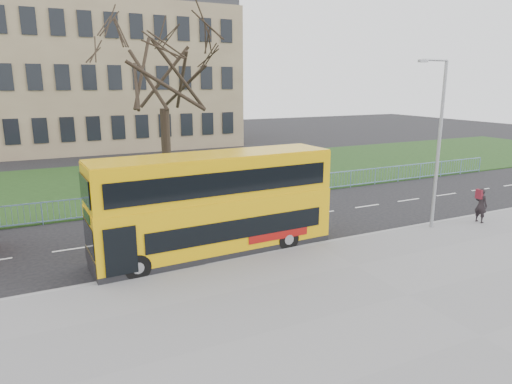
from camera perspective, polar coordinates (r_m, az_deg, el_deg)
ground at (r=20.29m, az=5.04°, el=-5.40°), size 120.00×120.00×0.00m
pavement at (r=15.33m, az=18.45°, el=-12.32°), size 80.00×10.50×0.12m
kerb at (r=19.03m, az=7.46°, el=-6.54°), size 80.00×0.20×0.14m
grass_verge at (r=32.93m, az=-7.86°, el=1.98°), size 80.00×15.40×0.08m
guard_railing at (r=25.78m, az=-2.49°, el=0.03°), size 40.00×0.12×1.10m
bare_tree at (r=27.31m, az=-11.48°, el=12.21°), size 8.37×8.37×11.96m
civic_building at (r=51.64m, az=-21.08°, el=13.14°), size 30.00×15.00×14.00m
yellow_bus at (r=17.56m, az=-5.16°, el=-1.28°), size 9.39×2.60×3.90m
pedestrian at (r=23.90m, az=26.30°, el=-1.49°), size 0.43×0.63×1.65m
street_lamp at (r=21.58m, az=21.78°, el=6.22°), size 1.57×0.23×7.40m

